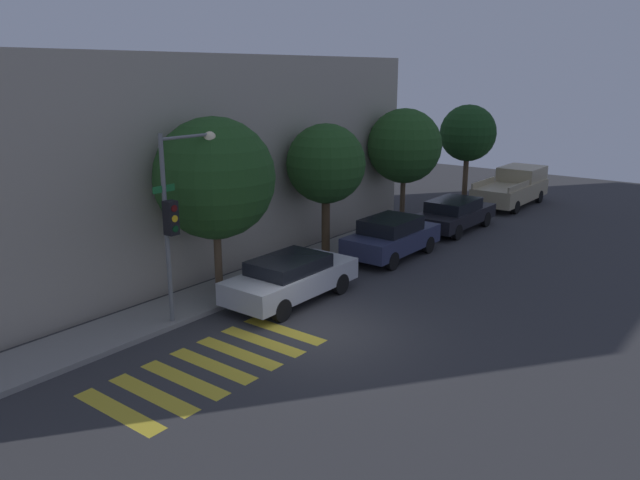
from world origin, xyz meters
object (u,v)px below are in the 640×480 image
at_px(traffic_light_pole, 179,201).
at_px(tree_far_end, 404,146).
at_px(tree_midblock, 326,164).
at_px(pickup_truck, 513,187).
at_px(tree_behind_truck, 468,133).
at_px(tree_near_corner, 215,178).
at_px(sedan_near_corner, 291,277).
at_px(sedan_middle, 392,237).
at_px(sedan_far_end, 454,214).

xyz_separation_m(traffic_light_pole, tree_far_end, (13.14, 0.85, 0.15)).
xyz_separation_m(traffic_light_pole, tree_midblock, (7.53, 0.85, 0.02)).
bearing_deg(pickup_truck, tree_behind_truck, 119.61).
height_order(tree_near_corner, tree_behind_truck, tree_near_corner).
relative_size(sedan_near_corner, tree_midblock, 0.91).
height_order(tree_near_corner, tree_far_end, tree_near_corner).
bearing_deg(tree_near_corner, tree_midblock, 0.00).
bearing_deg(tree_behind_truck, traffic_light_pole, -177.49).
xyz_separation_m(sedan_middle, tree_behind_truck, (10.74, 2.12, 2.83)).
distance_m(sedan_middle, tree_near_corner, 7.57).
distance_m(traffic_light_pole, tree_near_corner, 2.26).
bearing_deg(tree_behind_truck, sedan_middle, -168.82).
distance_m(pickup_truck, tree_behind_truck, 3.65).
xyz_separation_m(pickup_truck, tree_far_end, (-7.58, 2.12, 2.65)).
relative_size(tree_near_corner, tree_far_end, 1.05).
relative_size(sedan_near_corner, sedan_far_end, 0.96).
relative_size(sedan_far_end, pickup_truck, 0.86).
height_order(pickup_truck, tree_far_end, tree_far_end).
relative_size(tree_far_end, tree_behind_truck, 1.02).
xyz_separation_m(sedan_near_corner, tree_far_end, (10.12, 2.12, 2.83)).
bearing_deg(pickup_truck, sedan_far_end, 180.00).
distance_m(sedan_middle, tree_behind_truck, 11.31).
relative_size(sedan_near_corner, sedan_middle, 1.06).
distance_m(traffic_light_pole, sedan_far_end, 14.25).
xyz_separation_m(tree_near_corner, tree_far_end, (11.06, 0.00, -0.07)).
bearing_deg(tree_near_corner, pickup_truck, -6.50).
relative_size(tree_midblock, tree_far_end, 0.95).
bearing_deg(sedan_far_end, tree_behind_truck, 20.88).
distance_m(sedan_near_corner, sedan_middle, 5.75).
xyz_separation_m(sedan_near_corner, tree_midblock, (4.52, 2.12, 2.69)).
height_order(sedan_near_corner, tree_near_corner, tree_near_corner).
xyz_separation_m(traffic_light_pole, tree_near_corner, (2.08, 0.85, 0.23)).
height_order(traffic_light_pole, sedan_near_corner, traffic_light_pole).
bearing_deg(tree_near_corner, sedan_middle, -17.62).
bearing_deg(sedan_far_end, tree_near_corner, 169.85).
bearing_deg(tree_far_end, tree_near_corner, 180.00).
bearing_deg(pickup_truck, tree_near_corner, 173.50).
distance_m(traffic_light_pole, tree_midblock, 7.58).
height_order(pickup_truck, tree_behind_truck, tree_behind_truck).
height_order(sedan_far_end, pickup_truck, pickup_truck).
relative_size(tree_midblock, tree_behind_truck, 0.97).
bearing_deg(sedan_middle, traffic_light_pole, 171.76).
relative_size(traffic_light_pole, sedan_middle, 1.23).
bearing_deg(sedan_middle, pickup_truck, -0.00).
relative_size(sedan_far_end, tree_midblock, 0.95).
bearing_deg(sedan_middle, tree_behind_truck, 11.18).
distance_m(pickup_truck, tree_near_corner, 18.95).
relative_size(traffic_light_pole, sedan_near_corner, 1.16).
bearing_deg(tree_behind_truck, pickup_truck, -60.39).
bearing_deg(pickup_truck, sedan_middle, 180.00).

